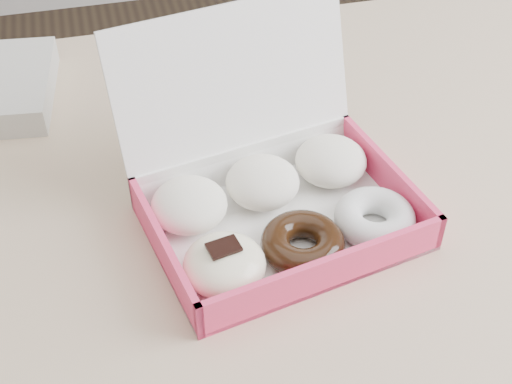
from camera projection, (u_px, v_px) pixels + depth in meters
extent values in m
cube|color=#D2AE8A|center=(318.00, 184.00, 0.87)|extent=(1.20, 0.80, 0.04)
cylinder|color=#D2AE8A|center=(508.00, 169.00, 1.48)|extent=(0.05, 0.05, 0.71)
cube|color=white|center=(281.00, 226.00, 0.79)|extent=(0.31, 0.25, 0.01)
cube|color=#F73967|center=(326.00, 275.00, 0.71)|extent=(0.28, 0.06, 0.05)
cube|color=white|center=(244.00, 160.00, 0.84)|extent=(0.28, 0.06, 0.05)
cube|color=#F73967|center=(164.00, 251.00, 0.73)|extent=(0.05, 0.20, 0.05)
cube|color=#F73967|center=(387.00, 178.00, 0.82)|extent=(0.05, 0.20, 0.05)
cube|color=white|center=(236.00, 96.00, 0.80)|extent=(0.29, 0.12, 0.20)
ellipsoid|color=white|center=(189.00, 205.00, 0.77)|extent=(0.10, 0.10, 0.05)
ellipsoid|color=white|center=(262.00, 182.00, 0.80)|extent=(0.10, 0.10, 0.05)
ellipsoid|color=white|center=(331.00, 161.00, 0.83)|extent=(0.10, 0.10, 0.05)
ellipsoid|color=#FFF4CA|center=(224.00, 265.00, 0.71)|extent=(0.10, 0.10, 0.05)
cube|color=black|center=(224.00, 247.00, 0.69)|extent=(0.04, 0.03, 0.00)
torus|color=black|center=(302.00, 243.00, 0.74)|extent=(0.10, 0.10, 0.03)
torus|color=white|center=(375.00, 218.00, 0.77)|extent=(0.10, 0.10, 0.03)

